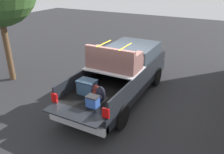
% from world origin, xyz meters
% --- Properties ---
extents(ground_plane, '(40.00, 40.00, 0.00)m').
position_xyz_m(ground_plane, '(0.00, 0.00, 0.00)').
color(ground_plane, '#262628').
extents(pickup_truck, '(6.05, 2.06, 2.23)m').
position_xyz_m(pickup_truck, '(0.35, 0.00, 0.95)').
color(pickup_truck, black).
rests_on(pickup_truck, ground_plane).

